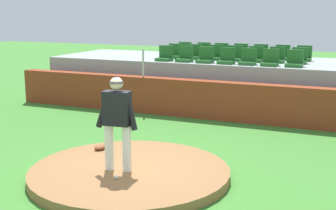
# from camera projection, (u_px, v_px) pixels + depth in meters

# --- Properties ---
(ground_plane) EXTENTS (60.00, 60.00, 0.00)m
(ground_plane) POSITION_uv_depth(u_px,v_px,m) (130.00, 177.00, 9.02)
(ground_plane) COLOR #3B7E2D
(pitchers_mound) EXTENTS (3.89, 3.89, 0.18)m
(pitchers_mound) POSITION_uv_depth(u_px,v_px,m) (130.00, 173.00, 9.00)
(pitchers_mound) COLOR olive
(pitchers_mound) RESTS_ON ground_plane
(pitcher) EXTENTS (0.85, 0.33, 1.84)m
(pitcher) POSITION_uv_depth(u_px,v_px,m) (117.00, 116.00, 8.66)
(pitcher) COLOR white
(pitcher) RESTS_ON pitchers_mound
(baseball) EXTENTS (0.07, 0.07, 0.07)m
(baseball) POSITION_uv_depth(u_px,v_px,m) (116.00, 177.00, 8.40)
(baseball) COLOR white
(baseball) RESTS_ON pitchers_mound
(fielding_glove) EXTENTS (0.28, 0.35, 0.11)m
(fielding_glove) POSITION_uv_depth(u_px,v_px,m) (100.00, 147.00, 10.16)
(fielding_glove) COLOR brown
(fielding_glove) RESTS_ON pitchers_mound
(brick_barrier) EXTENTS (13.77, 0.40, 1.13)m
(brick_barrier) POSITION_uv_depth(u_px,v_px,m) (215.00, 100.00, 13.71)
(brick_barrier) COLOR brown
(brick_barrier) RESTS_ON ground_plane
(fence_post_left) EXTENTS (0.06, 0.06, 0.87)m
(fence_post_left) POSITION_uv_depth(u_px,v_px,m) (143.00, 63.00, 14.43)
(fence_post_left) COLOR silver
(fence_post_left) RESTS_ON brick_barrier
(bleacher_platform) EXTENTS (12.76, 3.58, 1.54)m
(bleacher_platform) POSITION_uv_depth(u_px,v_px,m) (236.00, 82.00, 15.80)
(bleacher_platform) COLOR #939B9C
(bleacher_platform) RESTS_ON ground_plane
(stadium_chair_0) EXTENTS (0.48, 0.44, 0.50)m
(stadium_chair_0) POSITION_uv_depth(u_px,v_px,m) (165.00, 56.00, 15.31)
(stadium_chair_0) COLOR #236125
(stadium_chair_0) RESTS_ON bleacher_platform
(stadium_chair_1) EXTENTS (0.48, 0.44, 0.50)m
(stadium_chair_1) POSITION_uv_depth(u_px,v_px,m) (185.00, 57.00, 15.04)
(stadium_chair_1) COLOR #236125
(stadium_chair_1) RESTS_ON bleacher_platform
(stadium_chair_2) EXTENTS (0.48, 0.44, 0.50)m
(stadium_chair_2) POSITION_uv_depth(u_px,v_px,m) (206.00, 58.00, 14.74)
(stadium_chair_2) COLOR #236125
(stadium_chair_2) RESTS_ON bleacher_platform
(stadium_chair_3) EXTENTS (0.48, 0.44, 0.50)m
(stadium_chair_3) POSITION_uv_depth(u_px,v_px,m) (227.00, 59.00, 14.47)
(stadium_chair_3) COLOR #236125
(stadium_chair_3) RESTS_ON bleacher_platform
(stadium_chair_4) EXTENTS (0.48, 0.44, 0.50)m
(stadium_chair_4) POSITION_uv_depth(u_px,v_px,m) (248.00, 60.00, 14.22)
(stadium_chair_4) COLOR #236125
(stadium_chair_4) RESTS_ON bleacher_platform
(stadium_chair_5) EXTENTS (0.48, 0.44, 0.50)m
(stadium_chair_5) POSITION_uv_depth(u_px,v_px,m) (270.00, 61.00, 13.92)
(stadium_chair_5) COLOR #236125
(stadium_chair_5) RESTS_ON bleacher_platform
(stadium_chair_6) EXTENTS (0.48, 0.44, 0.50)m
(stadium_chair_6) POSITION_uv_depth(u_px,v_px,m) (295.00, 61.00, 13.70)
(stadium_chair_6) COLOR #236125
(stadium_chair_6) RESTS_ON bleacher_platform
(stadium_chair_7) EXTENTS (0.48, 0.44, 0.50)m
(stadium_chair_7) POSITION_uv_depth(u_px,v_px,m) (174.00, 54.00, 16.11)
(stadium_chair_7) COLOR #236125
(stadium_chair_7) RESTS_ON bleacher_platform
(stadium_chair_8) EXTENTS (0.48, 0.44, 0.50)m
(stadium_chair_8) POSITION_uv_depth(u_px,v_px,m) (194.00, 54.00, 15.83)
(stadium_chair_8) COLOR #236125
(stadium_chair_8) RESTS_ON bleacher_platform
(stadium_chair_9) EXTENTS (0.48, 0.44, 0.50)m
(stadium_chair_9) POSITION_uv_depth(u_px,v_px,m) (215.00, 55.00, 15.58)
(stadium_chair_9) COLOR #236125
(stadium_chair_9) RESTS_ON bleacher_platform
(stadium_chair_10) EXTENTS (0.48, 0.44, 0.50)m
(stadium_chair_10) POSITION_uv_depth(u_px,v_px,m) (234.00, 56.00, 15.31)
(stadium_chair_10) COLOR #236125
(stadium_chair_10) RESTS_ON bleacher_platform
(stadium_chair_11) EXTENTS (0.48, 0.44, 0.50)m
(stadium_chair_11) POSITION_uv_depth(u_px,v_px,m) (255.00, 57.00, 14.99)
(stadium_chair_11) COLOR #236125
(stadium_chair_11) RESTS_ON bleacher_platform
(stadium_chair_12) EXTENTS (0.48, 0.44, 0.50)m
(stadium_chair_12) POSITION_uv_depth(u_px,v_px,m) (277.00, 58.00, 14.78)
(stadium_chair_12) COLOR #236125
(stadium_chair_12) RESTS_ON bleacher_platform
(stadium_chair_13) EXTENTS (0.48, 0.44, 0.50)m
(stadium_chair_13) POSITION_uv_depth(u_px,v_px,m) (299.00, 59.00, 14.50)
(stadium_chair_13) COLOR #236125
(stadium_chair_13) RESTS_ON bleacher_platform
(stadium_chair_14) EXTENTS (0.48, 0.44, 0.50)m
(stadium_chair_14) POSITION_uv_depth(u_px,v_px,m) (184.00, 52.00, 16.92)
(stadium_chair_14) COLOR #236125
(stadium_chair_14) RESTS_ON bleacher_platform
(stadium_chair_15) EXTENTS (0.48, 0.44, 0.50)m
(stadium_chair_15) POSITION_uv_depth(u_px,v_px,m) (203.00, 52.00, 16.66)
(stadium_chair_15) COLOR #236125
(stadium_chair_15) RESTS_ON bleacher_platform
(stadium_chair_16) EXTENTS (0.48, 0.44, 0.50)m
(stadium_chair_16) POSITION_uv_depth(u_px,v_px,m) (221.00, 53.00, 16.36)
(stadium_chair_16) COLOR #236125
(stadium_chair_16) RESTS_ON bleacher_platform
(stadium_chair_17) EXTENTS (0.48, 0.44, 0.50)m
(stadium_chair_17) POSITION_uv_depth(u_px,v_px,m) (240.00, 54.00, 16.12)
(stadium_chair_17) COLOR #236125
(stadium_chair_17) RESTS_ON bleacher_platform
(stadium_chair_18) EXTENTS (0.48, 0.44, 0.50)m
(stadium_chair_18) POSITION_uv_depth(u_px,v_px,m) (260.00, 54.00, 15.81)
(stadium_chair_18) COLOR #236125
(stadium_chair_18) RESTS_ON bleacher_platform
(stadium_chair_19) EXTENTS (0.48, 0.44, 0.50)m
(stadium_chair_19) POSITION_uv_depth(u_px,v_px,m) (282.00, 55.00, 15.54)
(stadium_chair_19) COLOR #236125
(stadium_chair_19) RESTS_ON bleacher_platform
(stadium_chair_20) EXTENTS (0.48, 0.44, 0.50)m
(stadium_chair_20) POSITION_uv_depth(u_px,v_px,m) (304.00, 56.00, 15.28)
(stadium_chair_20) COLOR #236125
(stadium_chair_20) RESTS_ON bleacher_platform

